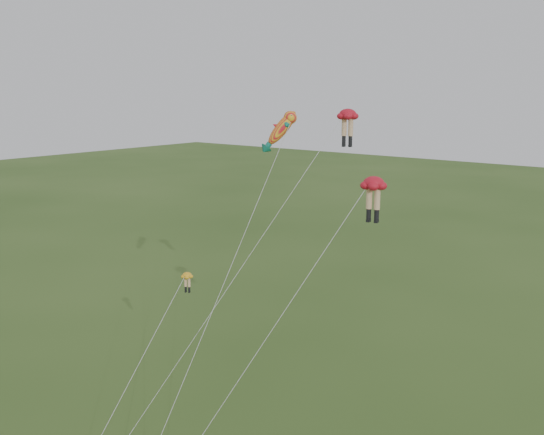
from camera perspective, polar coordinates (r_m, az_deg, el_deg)
The scene contains 4 objects.
legs_kite_red_high at distance 37.07m, azimuth 6.71°, elevation 8.76°, with size 7.90×13.17×18.97m.
legs_kite_red_mid at distance 32.14m, azimuth 9.24°, elevation 2.46°, with size 6.79×10.80×15.65m.
legs_kite_yellow at distance 37.96m, azimuth -8.73°, elevation -6.90°, with size 1.76×9.78×8.94m.
fish_kite at distance 38.76m, azimuth 0.87°, elevation 8.23°, with size 2.29×13.70×19.01m.
Camera 1 is at (23.50, -20.49, 20.03)m, focal length 40.00 mm.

